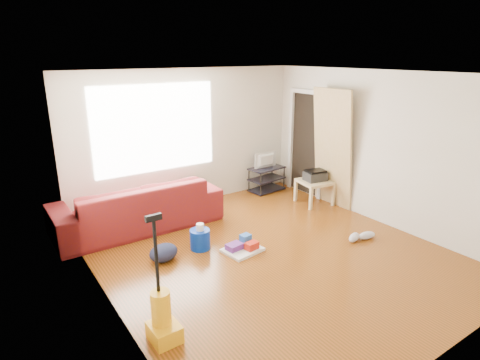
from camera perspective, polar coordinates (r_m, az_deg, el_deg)
room at (r=5.54m, az=4.26°, el=1.93°), size 4.51×5.01×2.51m
sofa at (r=6.87m, az=-14.10°, el=-6.49°), size 2.65×1.04×0.77m
tv_stand at (r=8.31m, az=3.80°, el=0.18°), size 0.77×0.49×0.50m
tv at (r=8.20m, az=3.86°, el=2.81°), size 0.53×0.07×0.30m
side_table at (r=7.69m, az=10.59°, el=-0.57°), size 0.64×0.64×0.46m
printer at (r=7.64m, az=10.67°, el=0.65°), size 0.43×0.36×0.20m
bucket at (r=6.01m, az=-5.66°, el=-9.65°), size 0.37×0.37×0.29m
toilet_paper at (r=5.91m, az=-5.67°, el=-7.98°), size 0.11×0.11×0.10m
cleaning_tray at (r=5.90m, az=0.40°, el=-9.50°), size 0.58×0.49×0.19m
backpack at (r=5.77m, az=-10.75°, el=-11.12°), size 0.50×0.45×0.23m
sneakers at (r=6.48m, az=16.75°, el=-7.69°), size 0.53×0.27×0.12m
vacuum at (r=4.26m, az=-10.96°, el=-18.67°), size 0.28×0.32×1.33m
door_panel at (r=7.80m, az=12.47°, el=-3.42°), size 0.27×0.87×2.17m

